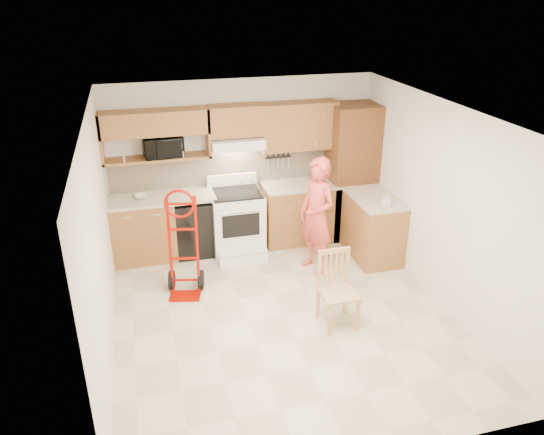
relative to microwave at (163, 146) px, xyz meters
name	(u,v)px	position (x,y,z in m)	size (l,w,h in m)	color
floor	(282,316)	(1.16, -2.08, -1.65)	(4.00, 4.50, 0.02)	beige
ceiling	(284,113)	(1.16, -2.08, 0.87)	(4.00, 4.50, 0.02)	white
wall_back	(242,162)	(1.16, 0.17, -0.39)	(4.00, 0.02, 2.50)	silver
wall_front	(366,345)	(1.16, -4.34, -0.39)	(4.00, 0.02, 2.50)	silver
wall_left	(98,244)	(-0.85, -2.08, -0.39)	(0.02, 4.50, 2.50)	silver
wall_right	(441,205)	(3.17, -2.08, -0.39)	(0.02, 4.50, 2.50)	silver
backsplash	(243,166)	(1.16, 0.15, -0.44)	(3.92, 0.03, 0.55)	beige
lower_cab_left	(143,230)	(-0.39, -0.14, -1.19)	(0.90, 0.60, 0.90)	#A67340
dishwasher	(195,226)	(0.36, -0.14, -1.21)	(0.60, 0.60, 0.85)	black
lower_cab_right	(300,213)	(1.99, -0.14, -1.19)	(1.14, 0.60, 0.90)	#A67340
countertop_left	(162,198)	(-0.09, -0.13, -0.72)	(1.50, 0.63, 0.04)	beige
countertop_right	(300,185)	(1.99, -0.13, -0.72)	(1.14, 0.63, 0.04)	beige
cab_return_right	(373,228)	(2.86, -0.94, -1.19)	(0.60, 1.00, 0.90)	#A67340
countertop_return	(375,198)	(2.86, -0.94, -0.72)	(0.63, 1.00, 0.04)	beige
pantry_tall	(351,172)	(2.81, -0.14, -0.59)	(0.70, 0.60, 2.10)	brown
upper_cab_left	(154,123)	(-0.09, 0.00, 0.34)	(1.50, 0.33, 0.34)	#A67340
upper_shelf_mw	(158,158)	(-0.09, 0.00, -0.17)	(1.50, 0.33, 0.04)	#A67340
upper_cab_center	(235,120)	(1.04, 0.00, 0.30)	(0.76, 0.33, 0.44)	#A67340
upper_cab_right	(299,126)	(1.99, 0.00, 0.16)	(1.14, 0.33, 0.70)	#A67340
range_hood	(237,143)	(1.04, -0.06, -0.01)	(0.76, 0.46, 0.14)	white
knife_strip	(278,161)	(1.71, 0.12, -0.40)	(0.40, 0.05, 0.29)	black
microwave	(163,146)	(0.00, 0.00, 0.00)	(0.54, 0.36, 0.30)	black
range	(237,218)	(0.97, -0.29, -1.08)	(0.76, 0.99, 1.11)	white
person	(317,216)	(1.93, -1.09, -0.82)	(0.60, 0.39, 1.64)	#DA4740
hand_truck	(183,248)	(0.07, -1.27, -0.98)	(0.52, 0.47, 1.31)	#A40C00
dining_chair	(338,291)	(1.74, -2.42, -1.18)	(0.41, 0.45, 0.92)	tan
soap_bottle	(387,200)	(2.86, -1.28, -0.61)	(0.08, 0.08, 0.18)	white
bowl	(143,197)	(-0.35, -0.13, -0.67)	(0.21, 0.21, 0.05)	white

